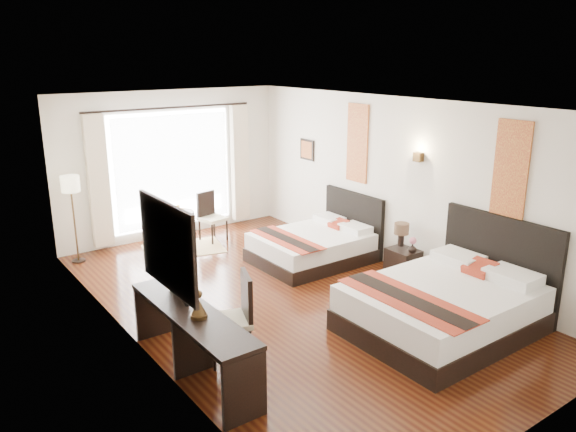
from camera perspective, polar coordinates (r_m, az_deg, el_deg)
floor at (r=8.27m, az=-0.14°, el=-8.44°), size 4.50×7.50×0.01m
ceiling at (r=7.55m, az=-0.16°, el=11.23°), size 4.50×7.50×0.02m
wall_headboard at (r=9.25m, az=11.21°, el=3.13°), size 0.01×7.50×2.80m
wall_desk at (r=6.78m, az=-15.71°, el=-1.98°), size 0.01×7.50×2.80m
wall_window at (r=10.97m, az=-11.74°, el=5.13°), size 4.50×0.01×2.80m
wall_entry at (r=5.40m, az=24.08°, el=-7.58°), size 4.50×0.01×2.80m
window_glass at (r=10.98m, az=-11.68°, el=4.61°), size 2.40×0.02×2.20m
sheer_curtain at (r=10.92m, az=-11.55°, el=4.56°), size 2.30×0.02×2.10m
drape_left at (r=10.39m, az=-18.72°, el=3.32°), size 0.35×0.14×2.35m
drape_right at (r=11.56m, az=-4.90°, el=5.36°), size 0.35×0.14×2.35m
art_panel_near at (r=7.96m, az=21.68°, el=4.23°), size 0.03×0.50×1.35m
art_panel_far at (r=9.82m, az=7.06°, el=7.34°), size 0.03×0.50×1.35m
wall_sconce at (r=8.84m, az=13.10°, el=5.85°), size 0.10×0.14×0.14m
mirror_frame at (r=5.87m, az=-12.16°, el=-3.03°), size 0.04×1.25×0.95m
mirror_glass at (r=5.88m, az=-11.94°, el=-2.98°), size 0.01×1.12×0.82m
bed_near at (r=7.57m, az=15.81°, el=-8.62°), size 2.37×1.85×1.34m
bed_far at (r=9.66m, az=2.83°, el=-2.92°), size 1.93×1.51×1.08m
nightstand at (r=9.14m, az=11.59°, el=-4.72°), size 0.39×0.48×0.46m
table_lamp at (r=9.04m, az=11.45°, el=-1.44°), size 0.24×0.24×0.37m
vase at (r=8.90m, az=12.53°, el=-3.02°), size 0.18×0.18×0.14m
console_desk at (r=6.43m, az=-9.62°, el=-12.55°), size 0.50×2.20×0.76m
television at (r=6.63m, az=-11.86°, el=-5.93°), size 0.26×0.81×0.46m
bronze_figurine at (r=6.05m, az=-9.07°, el=-8.98°), size 0.19×0.19×0.27m
desk_chair at (r=6.67m, az=-5.79°, el=-11.83°), size 0.62×0.62×1.04m
floor_lamp at (r=9.98m, az=-21.19°, el=2.49°), size 0.30×0.30×1.50m
side_table at (r=10.52m, az=-10.99°, el=-1.31°), size 0.57×0.57×0.66m
fruit_bowl at (r=10.41m, az=-11.24°, el=0.54°), size 0.30×0.30×0.06m
window_chair at (r=10.76m, az=-7.68°, el=-1.01°), size 0.51×0.51×0.93m
jute_rug at (r=10.45m, az=-10.55°, el=-3.28°), size 1.59×1.27×0.01m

